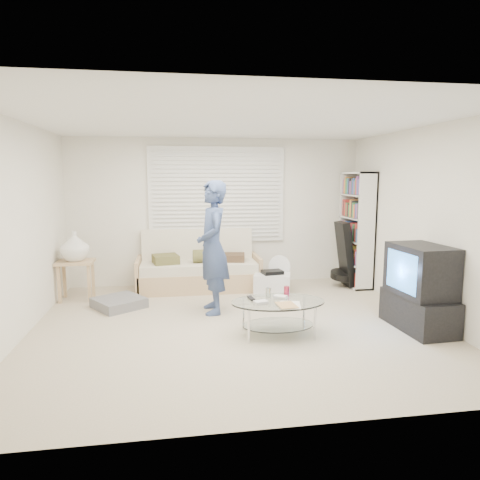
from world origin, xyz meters
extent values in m
plane|color=tan|center=(0.00, 0.00, 0.00)|extent=(5.00, 5.00, 0.00)
cube|color=silver|center=(0.00, 2.25, 1.25)|extent=(5.00, 0.02, 2.50)
cube|color=silver|center=(0.00, -2.25, 1.25)|extent=(5.00, 0.02, 2.50)
cube|color=silver|center=(-2.50, 0.00, 1.25)|extent=(0.02, 4.50, 2.50)
cube|color=silver|center=(2.50, 0.00, 1.25)|extent=(0.02, 4.50, 2.50)
cube|color=white|center=(0.00, 0.00, 2.50)|extent=(5.00, 4.50, 0.02)
cube|color=white|center=(0.00, 2.22, 1.55)|extent=(2.32, 0.06, 1.62)
cube|color=black|center=(0.00, 2.21, 1.55)|extent=(2.20, 0.01, 1.50)
cube|color=silver|center=(0.00, 2.18, 1.55)|extent=(2.16, 0.04, 1.50)
cube|color=silver|center=(0.00, 2.20, 1.55)|extent=(2.32, 0.08, 1.62)
cube|color=tan|center=(-0.35, 1.83, 0.16)|extent=(1.95, 0.78, 0.31)
cube|color=beige|center=(-0.35, 1.81, 0.39)|extent=(1.87, 0.72, 0.16)
cube|color=beige|center=(-0.35, 2.14, 0.68)|extent=(1.87, 0.22, 0.60)
cube|color=tan|center=(-1.33, 1.83, 0.27)|extent=(0.06, 0.78, 0.55)
cube|color=tan|center=(0.62, 1.83, 0.27)|extent=(0.06, 0.78, 0.55)
cube|color=#4C4D26|center=(-0.89, 1.78, 0.54)|extent=(0.46, 0.46, 0.14)
cylinder|color=#4C4D26|center=(-0.21, 1.75, 0.57)|extent=(0.49, 0.21, 0.21)
cube|color=#412D20|center=(0.23, 1.81, 0.53)|extent=(0.41, 0.41, 0.12)
cube|color=slate|center=(-1.55, 1.00, 0.07)|extent=(0.85, 0.85, 0.14)
cube|color=tan|center=(-2.22, 1.51, 0.58)|extent=(0.53, 0.42, 0.04)
cube|color=tan|center=(-2.43, 1.35, 0.29)|extent=(0.04, 0.04, 0.57)
cube|color=tan|center=(-2.01, 1.35, 0.29)|extent=(0.04, 0.04, 0.57)
cube|color=tan|center=(-2.43, 1.67, 0.29)|extent=(0.04, 0.04, 0.57)
cube|color=tan|center=(-2.01, 1.67, 0.29)|extent=(0.04, 0.04, 0.57)
imported|color=white|center=(-2.22, 1.51, 0.83)|extent=(0.43, 0.43, 0.45)
cube|color=white|center=(2.33, 1.72, 0.97)|extent=(0.31, 0.81, 1.93)
cube|color=black|center=(2.10, 1.62, 0.57)|extent=(0.29, 0.39, 1.09)
cylinder|color=black|center=(2.06, 1.62, 0.21)|extent=(0.39, 0.40, 0.16)
cylinder|color=white|center=(0.94, 1.57, 0.01)|extent=(0.24, 0.24, 0.03)
cylinder|color=white|center=(0.94, 1.57, 0.17)|extent=(0.03, 0.03, 0.30)
cylinder|color=white|center=(0.94, 1.57, 0.41)|extent=(0.36, 0.17, 0.35)
cylinder|color=white|center=(0.94, 1.57, 0.41)|extent=(0.10, 0.07, 0.09)
cube|color=white|center=(0.78, 1.33, 0.17)|extent=(0.65, 0.53, 0.34)
cube|color=black|center=(0.78, 1.33, 0.36)|extent=(0.34, 0.27, 0.06)
cube|color=black|center=(2.20, -0.45, 0.21)|extent=(0.56, 0.98, 0.42)
cube|color=black|center=(2.20, -0.45, 0.73)|extent=(0.57, 0.82, 0.62)
cube|color=#53ADFD|center=(1.95, -0.46, 0.73)|extent=(0.05, 0.61, 0.47)
ellipsoid|color=silver|center=(0.45, -0.39, 0.40)|extent=(1.12, 0.72, 0.02)
ellipsoid|color=silver|center=(0.45, -0.39, 0.12)|extent=(0.85, 0.55, 0.01)
cylinder|color=silver|center=(0.06, -0.61, 0.19)|extent=(0.03, 0.03, 0.38)
cylinder|color=silver|center=(0.82, -0.62, 0.19)|extent=(0.03, 0.03, 0.38)
cylinder|color=silver|center=(0.07, -0.16, 0.19)|extent=(0.03, 0.03, 0.38)
cylinder|color=silver|center=(0.83, -0.18, 0.19)|extent=(0.03, 0.03, 0.38)
cube|color=white|center=(0.22, -0.47, 0.43)|extent=(0.17, 0.13, 0.04)
cube|color=white|center=(0.50, -0.29, 0.43)|extent=(0.18, 0.16, 0.04)
cylinder|color=silver|center=(0.37, -0.21, 0.47)|extent=(0.06, 0.06, 0.11)
cylinder|color=#C72C4E|center=(0.60, -0.19, 0.47)|extent=(0.07, 0.07, 0.12)
cube|color=black|center=(0.15, -0.27, 0.42)|extent=(0.07, 0.18, 0.02)
cube|color=white|center=(0.54, -0.57, 0.41)|extent=(0.28, 0.34, 0.01)
cube|color=tan|center=(0.49, -0.59, 0.42)|extent=(0.22, 0.29, 0.01)
imported|color=#2D4C70|center=(-0.23, 0.60, 0.90)|extent=(0.48, 0.69, 1.81)
camera|label=1|loc=(-0.74, -5.11, 1.85)|focal=32.00mm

